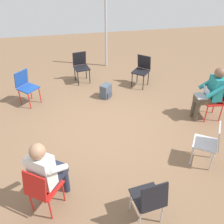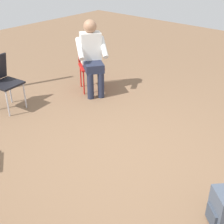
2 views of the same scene
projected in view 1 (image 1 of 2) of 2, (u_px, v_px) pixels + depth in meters
name	position (u px, v px, depth m)	size (l,w,h in m)	color
ground_plane	(108.00, 128.00, 5.45)	(14.00, 14.00, 0.00)	brown
chair_east	(150.00, 198.00, 3.38)	(0.49, 0.45, 0.85)	black
chair_southwest	(26.00, 85.00, 6.06)	(0.58, 0.59, 0.85)	#1E4799
chair_northwest	(142.00, 69.00, 6.85)	(0.59, 0.58, 0.85)	black
chair_north	(216.00, 99.00, 5.53)	(0.43, 0.47, 0.85)	red
chair_west	(81.00, 65.00, 7.05)	(0.50, 0.47, 0.85)	black
chair_northeast	(210.00, 142.00, 4.34)	(0.57, 0.58, 0.85)	#B7B7BC
chair_southeast	(42.00, 188.00, 3.52)	(0.58, 0.57, 0.85)	red
person_with_laptop	(211.00, 91.00, 5.40)	(0.52, 0.55, 1.24)	#4C4233
person_in_white	(47.00, 170.00, 3.54)	(0.63, 0.63, 1.24)	#23283D
backpack_near_laptop_user	(106.00, 92.00, 6.47)	(0.34, 0.34, 0.36)	#475160
tent_pole_far	(106.00, 31.00, 7.61)	(0.07, 0.07, 2.27)	#B2B2B7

